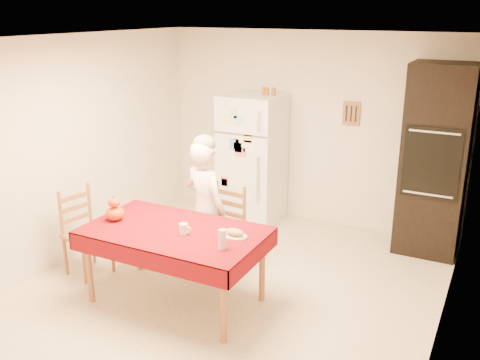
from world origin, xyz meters
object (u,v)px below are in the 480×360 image
Objects in this scene: chair_left at (83,228)px; seated_woman at (206,209)px; dining_table at (175,236)px; pumpkin_lower at (115,213)px; refrigerator at (252,159)px; chair_far at (225,225)px; wine_glass at (222,239)px; coffee_mug at (184,229)px; oven_cabinet at (435,161)px; bread_plate at (235,236)px.

seated_woman is (1.20, 0.56, 0.24)m from chair_left.
pumpkin_lower is (-0.65, -0.07, 0.14)m from dining_table.
refrigerator is 2.39m from pumpkin_lower.
seated_woman is at bearing -110.42° from chair_far.
chair_far and chair_left have the same top height.
wine_glass is at bearing -85.33° from chair_left.
chair_left is (-0.94, -2.22, -0.34)m from refrigerator.
wine_glass is at bearing -4.21° from pumpkin_lower.
coffee_mug is at bearing 1.49° from pumpkin_lower.
refrigerator reaches higher than pumpkin_lower.
chair_left is at bearing -112.94° from refrigerator.
refrigerator is 17.00× the size of coffee_mug.
dining_table is at bearing -130.37° from oven_cabinet.
oven_cabinet reaches higher than seated_woman.
pumpkin_lower is (-2.64, -2.41, -0.27)m from oven_cabinet.
oven_cabinet reaches higher than bread_plate.
oven_cabinet reaches higher than dining_table.
chair_left is at bearing -179.13° from bread_plate.
seated_woman is 0.94m from pumpkin_lower.
oven_cabinet reaches higher than wine_glass.
oven_cabinet is 22.00× the size of coffee_mug.
refrigerator is at bearing 81.31° from pumpkin_lower.
refrigerator reaches higher than wine_glass.
wine_glass is (0.53, -1.01, 0.34)m from chair_far.
chair_far is at bearing -141.99° from oven_cabinet.
chair_left is at bearing 43.23° from seated_woman.
chair_far is 0.94m from bread_plate.
seated_woman is at bearing 139.59° from bread_plate.
refrigerator is at bearing 111.88° from bread_plate.
bread_plate is (0.51, -0.75, 0.26)m from chair_far.
coffee_mug is at bearing -127.86° from oven_cabinet.
dining_table is at bearing -170.15° from bread_plate.
refrigerator is 7.08× the size of bread_plate.
chair_far is 3.96× the size of bread_plate.
seated_woman is 8.45× the size of wine_glass.
oven_cabinet reaches higher than coffee_mug.
pumpkin_lower is at bearing -172.27° from bread_plate.
chair_far is (0.37, -1.44, -0.34)m from refrigerator.
wine_glass is (-1.38, -2.50, -0.25)m from oven_cabinet.
coffee_mug is at bearing 166.54° from wine_glass.
wine_glass is at bearing -69.91° from refrigerator.
oven_cabinet reaches higher than chair_left.
wine_glass reaches higher than bread_plate.
chair_far reaches higher than pumpkin_lower.
chair_left is 0.64× the size of seated_woman.
chair_left is at bearing -144.86° from oven_cabinet.
coffee_mug is (0.16, -0.68, 0.07)m from seated_woman.
wine_glass is at bearing -14.64° from dining_table.
bread_plate is at bearing -122.02° from oven_cabinet.
chair_far is at bearing 117.51° from wine_glass.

